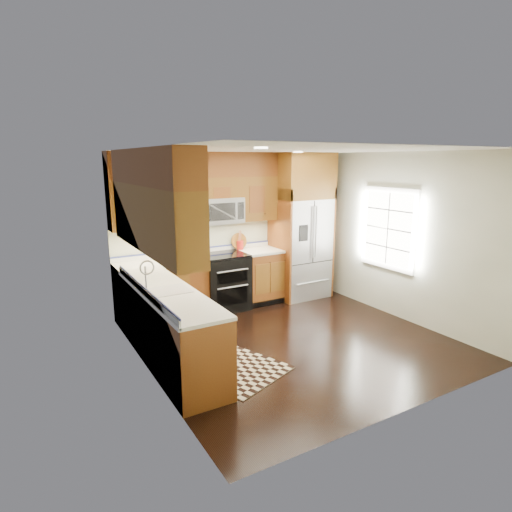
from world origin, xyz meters
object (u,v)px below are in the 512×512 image
range (224,282)px  rug (220,362)px  utensil_crock (240,243)px  refrigerator (301,226)px  knife_block (179,252)px

range → rug: bearing=-117.7°
rug → utensil_crock: size_ratio=4.85×
range → utensil_crock: size_ratio=2.83×
refrigerator → knife_block: 2.31m
rug → knife_block: bearing=63.3°
knife_block → range: bearing=-5.5°
refrigerator → utensil_crock: size_ratio=7.79×
rug → knife_block: (0.19, 1.84, 1.05)m
range → knife_block: bearing=174.5°
knife_block → rug: bearing=-95.8°
range → rug: size_ratio=0.58×
utensil_crock → knife_block: bearing=-172.1°
range → refrigerator: bearing=-1.4°
rug → knife_block: knife_block is taller
range → utensil_crock: 0.77m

